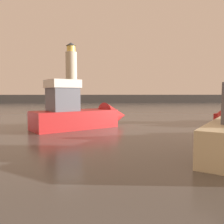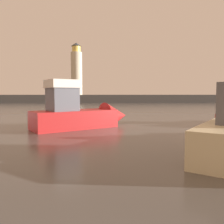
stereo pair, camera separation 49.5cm
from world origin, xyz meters
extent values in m
plane|color=#4C4742|center=(0.00, 31.23, 0.00)|extent=(220.00, 220.00, 0.00)
cube|color=#423F3D|center=(0.00, 62.47, 1.05)|extent=(87.03, 4.53, 2.10)
cylinder|color=beige|center=(-5.02, 62.47, 7.61)|extent=(2.90, 2.90, 11.03)
cylinder|color=#F2CC59|center=(-5.02, 62.47, 13.90)|extent=(2.18, 2.18, 1.54)
cone|color=#33383D|center=(-5.02, 62.47, 15.11)|extent=(2.61, 2.61, 0.88)
cube|color=#B21E1E|center=(-0.83, 15.63, 0.63)|extent=(6.07, 4.84, 1.25)
cone|color=#B21E1E|center=(2.11, 17.39, 0.69)|extent=(2.77, 2.81, 2.10)
cube|color=#595960|center=(-1.59, 15.17, 2.01)|extent=(2.39, 2.40, 1.52)
cube|color=silver|center=(-1.59, 15.17, 3.04)|extent=(2.62, 2.64, 0.53)
cone|color=#B21E1E|center=(9.69, 15.56, 0.49)|extent=(1.99, 1.99, 1.46)
camera|label=1|loc=(0.37, -0.85, 2.39)|focal=38.34mm
camera|label=2|loc=(0.87, -0.89, 2.39)|focal=38.34mm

